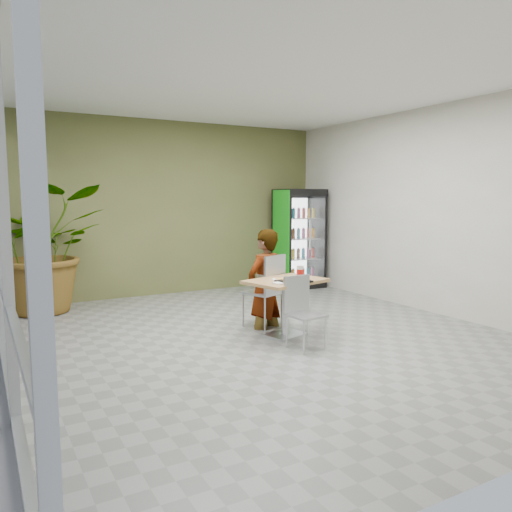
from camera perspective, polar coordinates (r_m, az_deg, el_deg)
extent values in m
plane|color=gray|center=(6.51, 1.32, -9.35)|extent=(7.00, 7.00, 0.00)
cube|color=#A87D48|center=(6.42, 3.39, -2.88)|extent=(1.12, 0.91, 0.04)
cylinder|color=#B3B6B8|center=(6.50, 3.37, -6.15)|extent=(0.10, 0.10, 0.71)
cube|color=#B3B6B8|center=(6.58, 3.35, -9.00)|extent=(0.57, 0.50, 0.04)
cube|color=#B3B6B8|center=(6.98, 0.75, -4.17)|extent=(0.58, 0.58, 0.03)
cube|color=#B3B6B8|center=(6.81, 2.17, -2.17)|extent=(0.43, 0.20, 0.54)
cylinder|color=#B3B6B8|center=(7.29, 0.50, -5.63)|extent=(0.03, 0.03, 0.48)
cylinder|color=#B3B6B8|center=(7.00, -1.48, -6.15)|extent=(0.03, 0.03, 0.48)
cylinder|color=#B3B6B8|center=(7.07, 2.96, -6.04)|extent=(0.03, 0.03, 0.48)
cylinder|color=#B3B6B8|center=(6.77, 1.02, -6.61)|extent=(0.03, 0.03, 0.48)
cube|color=#B3B6B8|center=(5.98, 5.73, -6.76)|extent=(0.41, 0.41, 0.03)
cube|color=#B3B6B8|center=(6.07, 4.65, -4.35)|extent=(0.38, 0.06, 0.46)
cylinder|color=#B3B6B8|center=(5.81, 5.49, -9.25)|extent=(0.02, 0.02, 0.41)
cylinder|color=#B3B6B8|center=(6.02, 7.93, -8.72)|extent=(0.02, 0.02, 0.41)
cylinder|color=#B3B6B8|center=(6.06, 3.50, -8.57)|extent=(0.02, 0.02, 0.41)
cylinder|color=#B3B6B8|center=(6.26, 5.90, -8.10)|extent=(0.02, 0.02, 0.41)
imported|color=black|center=(6.93, 0.96, -3.81)|extent=(0.72, 0.60, 1.67)
cylinder|color=white|center=(6.40, 2.85, -2.69)|extent=(0.22, 0.22, 0.01)
cylinder|color=white|center=(6.55, 5.07, -1.85)|extent=(0.09, 0.09, 0.15)
cylinder|color=#B7130B|center=(6.55, 5.07, -1.89)|extent=(0.09, 0.09, 0.09)
cylinder|color=white|center=(6.54, 5.08, -1.14)|extent=(0.09, 0.09, 0.01)
cube|color=white|center=(6.10, 2.71, -3.12)|extent=(0.14, 0.14, 0.02)
cube|color=black|center=(6.24, 4.34, -2.89)|extent=(0.40, 0.30, 0.02)
cube|color=black|center=(10.04, 5.00, 2.01)|extent=(0.92, 0.73, 1.96)
cube|color=#18A11B|center=(9.79, 2.83, 1.91)|extent=(0.05, 0.67, 1.92)
cube|color=silver|center=(9.76, 6.10, 1.98)|extent=(0.71, 0.05, 1.57)
imported|color=#396A2A|center=(8.48, -23.05, 0.79)|extent=(1.91, 1.68, 2.01)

